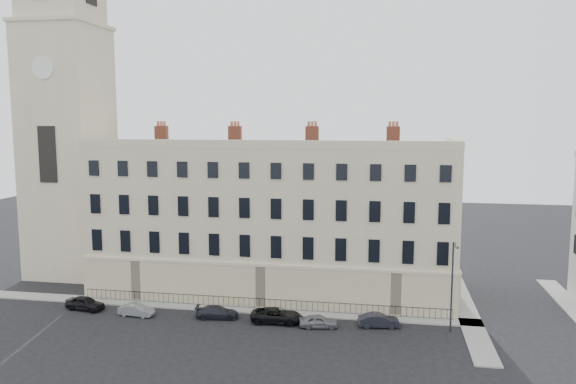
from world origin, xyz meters
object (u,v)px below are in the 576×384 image
car_f (379,320)px  car_c (217,312)px  car_b (137,310)px  streetlamp (452,283)px  car_e (319,321)px  car_a (85,303)px  car_d (277,315)px

car_f → car_c: bearing=82.6°
car_b → streetlamp: 27.85m
car_c → car_e: (9.21, -0.70, 0.00)m
car_e → streetlamp: streetlamp is taller
car_c → car_b: bearing=87.6°
car_a → car_d: size_ratio=0.83×
car_d → car_e: car_d is taller
car_a → streetlamp: (33.03, 0.12, 3.62)m
car_a → car_b: size_ratio=1.16×
car_d → car_e: 3.79m
car_a → car_d: bearing=-81.3°
car_c → car_a: bearing=82.3°
car_a → car_e: size_ratio=1.14×
car_f → car_d: bearing=84.3°
car_c → streetlamp: 20.54m
car_a → car_e: 22.05m
streetlamp → car_f: bearing=-175.1°
car_e → car_f: bearing=-87.1°
car_b → car_c: (7.39, 0.69, 0.02)m
car_e → car_f: car_f is taller
car_f → streetlamp: bearing=-100.9°
car_b → car_c: bearing=-80.0°
car_b → car_c: 7.42m
car_a → car_d: (18.29, -0.12, -0.01)m
car_c → car_e: bearing=-102.0°
car_b → car_e: 16.60m
car_a → car_c: 12.82m
car_d → streetlamp: streetlamp is taller
car_e → car_f: size_ratio=0.93×
car_d → car_c: bearing=86.4°
car_a → car_f: 27.10m
car_d → streetlamp: 15.18m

